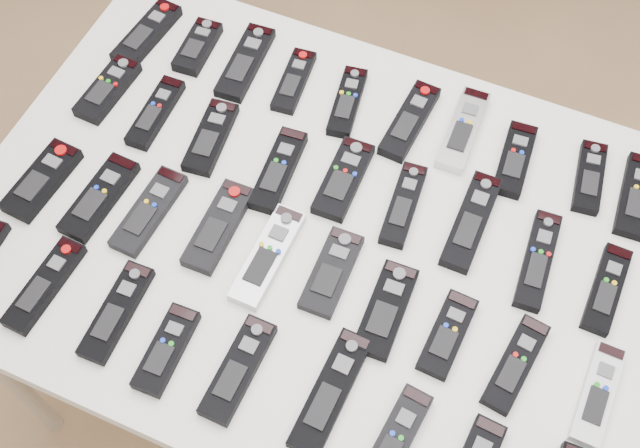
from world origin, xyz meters
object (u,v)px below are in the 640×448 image
at_px(remote_18, 607,289).
at_px(remote_32, 166,350).
at_px(remote_2, 245,62).
at_px(remote_31, 117,312).
at_px(remote_7, 515,160).
at_px(remote_12, 211,137).
at_px(remote_30, 45,285).
at_px(remote_27, 516,364).
at_px(remote_13, 279,170).
at_px(remote_20, 99,197).
at_px(remote_3, 294,81).
at_px(remote_10, 108,89).
at_px(remote_21, 149,211).
at_px(remote_19, 42,180).
at_px(remote_35, 393,444).
at_px(table, 320,245).
at_px(remote_0, 147,34).
at_px(remote_9, 638,196).
at_px(remote_28, 597,394).
at_px(remote_6, 463,130).
at_px(remote_8, 590,177).
at_px(remote_34, 331,392).
at_px(remote_16, 471,221).
at_px(remote_22, 218,226).
at_px(remote_15, 403,205).
at_px(remote_11, 156,113).
at_px(remote_23, 268,256).
at_px(remote_1, 198,47).
at_px(remote_25, 386,310).
at_px(remote_26, 448,334).
at_px(remote_33, 238,369).
at_px(remote_24, 332,272).
at_px(remote_4, 347,102).
at_px(remote_14, 343,179).

relative_size(remote_18, remote_32, 1.11).
bearing_deg(remote_2, remote_31, -89.59).
bearing_deg(remote_7, remote_12, -165.98).
bearing_deg(remote_30, remote_27, 16.08).
height_order(remote_13, remote_20, remote_13).
xyz_separation_m(remote_3, remote_10, (-0.32, -0.17, 0.00)).
distance_m(remote_18, remote_21, 0.80).
bearing_deg(remote_19, remote_2, 65.91).
bearing_deg(remote_27, remote_7, 114.54).
bearing_deg(remote_20, remote_35, -14.41).
bearing_deg(table, remote_31, -130.70).
relative_size(remote_0, remote_10, 1.14).
xyz_separation_m(remote_2, remote_9, (0.79, -0.00, -0.00)).
relative_size(remote_13, remote_28, 1.03).
relative_size(remote_10, remote_35, 0.85).
bearing_deg(remote_19, remote_27, 4.36).
height_order(remote_2, remote_6, remote_6).
bearing_deg(remote_8, remote_31, -145.82).
distance_m(table, remote_3, 0.34).
xyz_separation_m(remote_3, remote_8, (0.59, 0.01, 0.00)).
height_order(remote_3, remote_18, same).
relative_size(remote_31, remote_34, 0.86).
distance_m(remote_16, remote_27, 0.27).
bearing_deg(remote_21, remote_19, -171.54).
bearing_deg(remote_22, remote_31, -111.66).
relative_size(remote_13, remote_16, 0.90).
bearing_deg(remote_3, remote_10, -159.05).
xyz_separation_m(remote_9, remote_31, (-0.74, -0.57, 0.00)).
height_order(table, remote_19, remote_19).
distance_m(remote_15, remote_31, 0.53).
distance_m(remote_2, remote_34, 0.70).
bearing_deg(remote_15, remote_30, -147.08).
relative_size(remote_11, remote_15, 0.99).
bearing_deg(table, remote_22, -156.35).
height_order(table, remote_27, remote_27).
bearing_deg(remote_27, remote_31, -156.69).
xyz_separation_m(remote_23, remote_31, (-0.18, -0.19, 0.00)).
distance_m(remote_1, remote_18, 0.91).
bearing_deg(remote_23, remote_25, -2.28).
bearing_deg(remote_28, remote_7, 124.31).
bearing_deg(remote_32, remote_16, 46.52).
bearing_deg(remote_0, remote_32, -52.18).
height_order(remote_22, remote_26, remote_22).
bearing_deg(remote_26, remote_33, -143.63).
height_order(remote_9, remote_24, same).
xyz_separation_m(remote_26, remote_31, (-0.51, -0.18, 0.00)).
xyz_separation_m(table, remote_19, (-0.50, -0.11, 0.07)).
xyz_separation_m(remote_4, remote_23, (0.00, -0.36, -0.00)).
bearing_deg(remote_25, remote_13, 145.28).
bearing_deg(remote_14, remote_0, 160.51).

